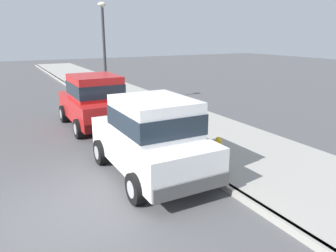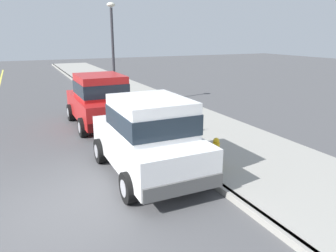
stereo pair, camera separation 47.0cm
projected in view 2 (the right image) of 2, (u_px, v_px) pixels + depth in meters
name	position (u px, v px, depth m)	size (l,w,h in m)	color
ground_plane	(63.00, 217.00, 5.88)	(80.00, 80.00, 0.00)	#4C4C4F
curb	(211.00, 181.00, 7.17)	(0.16, 64.00, 0.14)	gray
sidewalk	(272.00, 167.00, 7.91)	(3.60, 64.00, 0.14)	#99968E
car_white_hatchback	(149.00, 136.00, 7.39)	(1.96, 3.80, 1.88)	white
car_red_hatchback	(100.00, 100.00, 11.48)	(1.98, 3.81, 1.88)	red
dog_white	(189.00, 124.00, 10.36)	(0.75, 0.21, 0.49)	white
fire_hydrant	(216.00, 153.00, 7.69)	(0.34, 0.24, 0.72)	gold
street_lamp	(113.00, 42.00, 14.16)	(0.36, 0.36, 4.42)	#2D2D33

